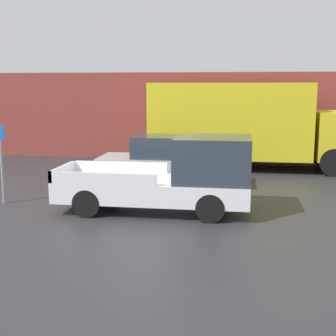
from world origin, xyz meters
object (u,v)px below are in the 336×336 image
(car, at_px, (169,160))
(delivery_truck, at_px, (246,123))
(pickup_truck, at_px, (175,178))
(parking_sign, at_px, (1,159))

(car, height_order, delivery_truck, delivery_truck)
(pickup_truck, height_order, car, pickup_truck)
(pickup_truck, bearing_deg, parking_sign, 178.09)
(delivery_truck, height_order, parking_sign, delivery_truck)
(car, xyz_separation_m, delivery_truck, (2.67, 3.62, 1.05))
(pickup_truck, xyz_separation_m, car, (-0.72, 3.56, -0.10))
(pickup_truck, relative_size, parking_sign, 2.21)
(parking_sign, bearing_deg, delivery_truck, 44.57)
(car, xyz_separation_m, parking_sign, (-4.45, -3.39, 0.48))
(car, distance_m, parking_sign, 5.62)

